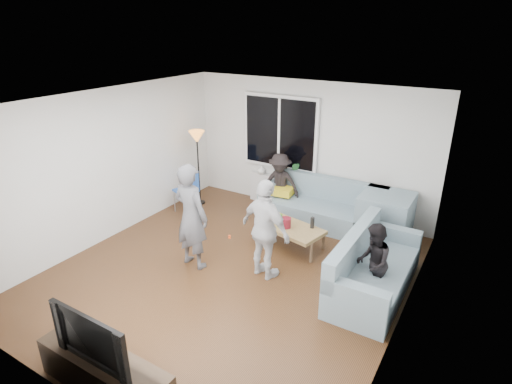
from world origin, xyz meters
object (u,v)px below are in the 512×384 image
Objects in this scene: sofa_right_section at (376,265)px; tv_console at (105,374)px; floor_lamp at (199,168)px; spectator_right at (373,263)px; coffee_table at (290,237)px; spectator_back at (280,184)px; television at (98,334)px; player_left at (191,216)px; player_right at (266,230)px; side_chair at (186,191)px; sofa_back_section at (321,203)px.

sofa_right_section is 1.25× the size of tv_console.
floor_lamp is 4.30m from spectator_right.
coffee_table is 0.69× the size of tv_console.
coffee_table is 1.47m from spectator_back.
television is at bearing -47.27° from spectator_right.
player_right is at bearing -158.87° from player_left.
spectator_right reaches higher than sofa_right_section.
spectator_back is at bearing 125.81° from coffee_table.
television is at bearing -94.09° from spectator_back.
sofa_right_section is 3.70m from tv_console.
spectator_back is (-2.40, 1.82, 0.06)m from spectator_right.
spectator_right reaches higher than tv_console.
player_right is at bearing -86.61° from coffee_table.
floor_lamp is 0.93× the size of player_left.
floor_lamp is 1.53× the size of television.
sofa_right_section is 1.61× the size of spectator_back.
spectator_right is 3.02m from spectator_back.
floor_lamp reaches higher than tv_console.
television is (0.00, 0.00, 0.51)m from tv_console.
spectator_right is (1.58, -0.68, 0.36)m from coffee_table.
spectator_right reaches higher than side_chair.
tv_console is at bearing 149.63° from sofa_right_section.
television is (-0.35, -2.71, -0.04)m from player_right.
spectator_back is (0.24, 2.41, -0.22)m from player_left.
spectator_back is at bearing 96.38° from television.
tv_console is (-1.87, -2.98, -0.34)m from spectator_right.
television is (-0.29, -3.65, 0.53)m from coffee_table.
spectator_right is 0.71× the size of tv_console.
player_right reaches higher than sofa_right_section.
spectator_back is at bearing -51.91° from player_right.
player_left is at bearing -92.70° from spectator_right.
floor_lamp reaches higher than coffee_table.
floor_lamp is at bearing 116.83° from television.
side_chair is at bearing 173.91° from coffee_table.
coffee_table is at bearing 85.46° from tv_console.
spectator_right reaches higher than sofa_back_section.
sofa_right_section is 1.66m from coffee_table.
floor_lamp is at bearing 164.22° from coffee_table.
player_left reaches higher than television.
floor_lamp is 1.26× the size of spectator_back.
sofa_right_section reaches higher than coffee_table.
sofa_back_section is 1.85× the size of spectator_back.
floor_lamp is 2.43m from player_left.
tv_console is (-0.36, -4.77, -0.20)m from sofa_back_section.
spectator_back reaches higher than side_chair.
player_right reaches higher than coffee_table.
television is (-1.87, -3.18, 0.31)m from sofa_right_section.
spectator_right is at bearing 57.94° from tv_console.
sofa_back_section is 2.19m from sofa_right_section.
coffee_table is 0.89× the size of spectator_back.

